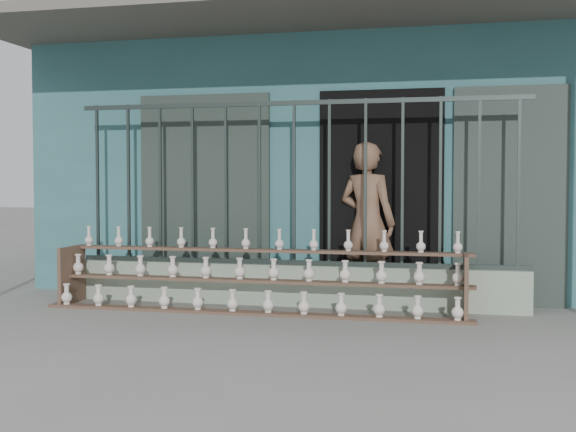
# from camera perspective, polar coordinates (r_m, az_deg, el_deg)

# --- Properties ---
(ground) EXTENTS (60.00, 60.00, 0.00)m
(ground) POSITION_cam_1_polar(r_m,az_deg,el_deg) (6.76, -1.91, -8.87)
(ground) COLOR slate
(workshop_building) EXTENTS (7.40, 6.60, 3.21)m
(workshop_building) POSITION_cam_1_polar(r_m,az_deg,el_deg) (10.78, 3.87, 4.05)
(workshop_building) COLOR #316367
(workshop_building) RESTS_ON ground
(parapet_wall) EXTENTS (5.00, 0.20, 0.45)m
(parapet_wall) POSITION_cam_1_polar(r_m,az_deg,el_deg) (7.97, 0.48, -5.48)
(parapet_wall) COLOR #90A28B
(parapet_wall) RESTS_ON ground
(security_fence) EXTENTS (5.00, 0.04, 1.80)m
(security_fence) POSITION_cam_1_polar(r_m,az_deg,el_deg) (7.89, 0.49, 2.63)
(security_fence) COLOR #283330
(security_fence) RESTS_ON parapet_wall
(shelf_rack) EXTENTS (4.50, 0.68, 0.85)m
(shelf_rack) POSITION_cam_1_polar(r_m,az_deg,el_deg) (7.63, -2.53, -4.82)
(shelf_rack) COLOR brown
(shelf_rack) RESTS_ON ground
(elderly_woman) EXTENTS (0.77, 0.64, 1.81)m
(elderly_woman) POSITION_cam_1_polar(r_m,az_deg,el_deg) (8.10, 6.28, -0.54)
(elderly_woman) COLOR brown
(elderly_woman) RESTS_ON ground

